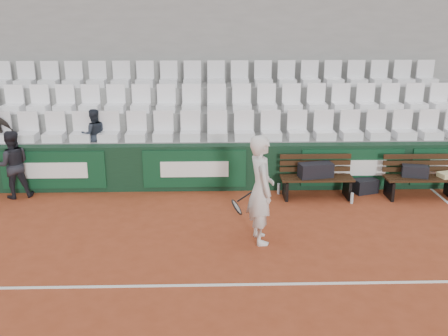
# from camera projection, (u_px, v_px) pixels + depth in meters

# --- Properties ---
(ground) EXTENTS (80.00, 80.00, 0.00)m
(ground) POSITION_uv_depth(u_px,v_px,m) (201.00, 285.00, 7.19)
(ground) COLOR #9F4124
(ground) RESTS_ON ground
(court_baseline) EXTENTS (18.00, 0.06, 0.01)m
(court_baseline) POSITION_uv_depth(u_px,v_px,m) (201.00, 285.00, 7.19)
(court_baseline) COLOR white
(court_baseline) RESTS_ON ground
(back_barrier) EXTENTS (18.00, 0.34, 1.00)m
(back_barrier) POSITION_uv_depth(u_px,v_px,m) (207.00, 167.00, 10.83)
(back_barrier) COLOR #10311D
(back_barrier) RESTS_ON ground
(grandstand_tier_front) EXTENTS (18.00, 0.95, 1.00)m
(grandstand_tier_front) POSITION_uv_depth(u_px,v_px,m) (204.00, 159.00, 11.43)
(grandstand_tier_front) COLOR gray
(grandstand_tier_front) RESTS_ON ground
(grandstand_tier_mid) EXTENTS (18.00, 0.95, 1.45)m
(grandstand_tier_mid) POSITION_uv_depth(u_px,v_px,m) (205.00, 139.00, 12.27)
(grandstand_tier_mid) COLOR gray
(grandstand_tier_mid) RESTS_ON ground
(grandstand_tier_back) EXTENTS (18.00, 0.95, 1.90)m
(grandstand_tier_back) POSITION_uv_depth(u_px,v_px,m) (205.00, 121.00, 13.10)
(grandstand_tier_back) COLOR #989895
(grandstand_tier_back) RESTS_ON ground
(grandstand_rear_wall) EXTENTS (18.00, 0.30, 4.40)m
(grandstand_rear_wall) POSITION_uv_depth(u_px,v_px,m) (205.00, 70.00, 13.31)
(grandstand_rear_wall) COLOR gray
(grandstand_rear_wall) RESTS_ON ground
(seat_row_front) EXTENTS (11.90, 0.44, 0.63)m
(seat_row_front) POSITION_uv_depth(u_px,v_px,m) (204.00, 126.00, 11.02)
(seat_row_front) COLOR white
(seat_row_front) RESTS_ON grandstand_tier_front
(seat_row_mid) EXTENTS (11.90, 0.44, 0.63)m
(seat_row_mid) POSITION_uv_depth(u_px,v_px,m) (204.00, 98.00, 11.78)
(seat_row_mid) COLOR white
(seat_row_mid) RESTS_ON grandstand_tier_mid
(seat_row_back) EXTENTS (11.90, 0.44, 0.63)m
(seat_row_back) POSITION_uv_depth(u_px,v_px,m) (204.00, 74.00, 12.54)
(seat_row_back) COLOR silver
(seat_row_back) RESTS_ON grandstand_tier_back
(bench_left) EXTENTS (1.50, 0.56, 0.45)m
(bench_left) POSITION_uv_depth(u_px,v_px,m) (316.00, 187.00, 10.43)
(bench_left) COLOR #351F10
(bench_left) RESTS_ON ground
(bench_right) EXTENTS (1.50, 0.56, 0.45)m
(bench_right) POSITION_uv_depth(u_px,v_px,m) (420.00, 187.00, 10.43)
(bench_right) COLOR #311D0E
(bench_right) RESTS_ON ground
(sports_bag_left) EXTENTS (0.74, 0.43, 0.30)m
(sports_bag_left) POSITION_uv_depth(u_px,v_px,m) (316.00, 170.00, 10.33)
(sports_bag_left) COLOR black
(sports_bag_left) RESTS_ON bench_left
(sports_bag_right) EXTENTS (0.56, 0.36, 0.24)m
(sports_bag_right) POSITION_uv_depth(u_px,v_px,m) (415.00, 171.00, 10.36)
(sports_bag_right) COLOR black
(sports_bag_right) RESTS_ON bench_right
(towel) EXTENTS (0.41, 0.34, 0.10)m
(towel) POSITION_uv_depth(u_px,v_px,m) (448.00, 175.00, 10.35)
(towel) COLOR beige
(towel) RESTS_ON bench_right
(sports_bag_ground) EXTENTS (0.57, 0.44, 0.30)m
(sports_bag_ground) POSITION_uv_depth(u_px,v_px,m) (365.00, 186.00, 10.73)
(sports_bag_ground) COLOR black
(sports_bag_ground) RESTS_ON ground
(water_bottle_near) EXTENTS (0.07, 0.07, 0.24)m
(water_bottle_near) POSITION_uv_depth(u_px,v_px,m) (279.00, 189.00, 10.66)
(water_bottle_near) COLOR silver
(water_bottle_near) RESTS_ON ground
(water_bottle_far) EXTENTS (0.06, 0.06, 0.23)m
(water_bottle_far) POSITION_uv_depth(u_px,v_px,m) (352.00, 198.00, 10.15)
(water_bottle_far) COLOR #ACBDC3
(water_bottle_far) RESTS_ON ground
(tennis_player) EXTENTS (0.77, 0.75, 1.87)m
(tennis_player) POSITION_uv_depth(u_px,v_px,m) (261.00, 190.00, 8.29)
(tennis_player) COLOR silver
(tennis_player) RESTS_ON ground
(ball_kid) EXTENTS (0.84, 0.75, 1.43)m
(ball_kid) POSITION_uv_depth(u_px,v_px,m) (13.00, 165.00, 10.31)
(ball_kid) COLOR black
(ball_kid) RESTS_ON ground
(spectator_c) EXTENTS (0.67, 0.59, 1.15)m
(spectator_c) POSITION_uv_depth(u_px,v_px,m) (92.00, 115.00, 10.92)
(spectator_c) COLOR #202631
(spectator_c) RESTS_ON grandstand_tier_front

